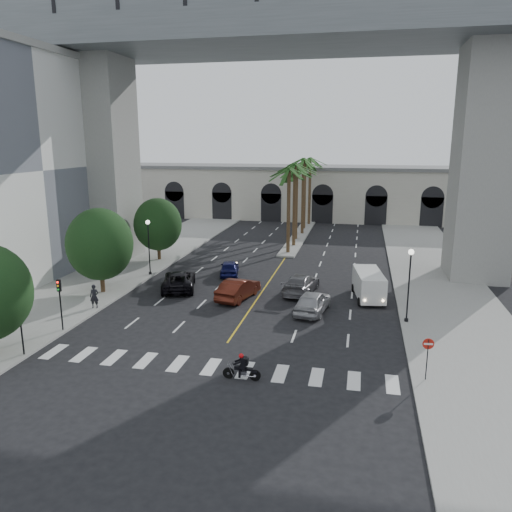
{
  "coord_description": "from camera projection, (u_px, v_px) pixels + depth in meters",
  "views": [
    {
      "loc": [
        7.99,
        -26.56,
        12.6
      ],
      "look_at": [
        1.02,
        6.0,
        4.82
      ],
      "focal_mm": 35.0,
      "sensor_mm": 36.0,
      "label": 1
    }
  ],
  "objects": [
    {
      "name": "car_b",
      "position": [
        238.0,
        289.0,
        40.31
      ],
      "size": [
        2.82,
        5.35,
        1.68
      ],
      "primitive_type": "imported",
      "rotation": [
        0.0,
        0.0,
        2.93
      ],
      "color": "#48170E",
      "rests_on": "ground"
    },
    {
      "name": "sidewalk_left",
      "position": [
        110.0,
        276.0,
        47.11
      ],
      "size": [
        8.0,
        100.0,
        0.15
      ],
      "primitive_type": "cube",
      "color": "gray",
      "rests_on": "ground"
    },
    {
      "name": "car_a",
      "position": [
        313.0,
        302.0,
        37.11
      ],
      "size": [
        2.71,
        5.17,
        1.68
      ],
      "primitive_type": "imported",
      "rotation": [
        0.0,
        0.0,
        2.99
      ],
      "color": "#98989C",
      "rests_on": "ground"
    },
    {
      "name": "median",
      "position": [
        299.0,
        237.0,
        65.95
      ],
      "size": [
        2.0,
        24.0,
        0.2
      ],
      "primitive_type": "cube",
      "color": "gray",
      "rests_on": "ground"
    },
    {
      "name": "lamp_post_right",
      "position": [
        409.0,
        279.0,
        34.35
      ],
      "size": [
        0.4,
        0.4,
        5.35
      ],
      "color": "black",
      "rests_on": "ground"
    },
    {
      "name": "do_not_enter_sign",
      "position": [
        428.0,
        351.0,
        26.18
      ],
      "size": [
        0.61,
        0.1,
        2.48
      ],
      "rotation": [
        0.0,
        0.0,
        0.12
      ],
      "color": "black",
      "rests_on": "ground"
    },
    {
      "name": "street_tree_far",
      "position": [
        158.0,
        224.0,
        52.5
      ],
      "size": [
        5.04,
        5.04,
        6.68
      ],
      "color": "#382616",
      "rests_on": "ground"
    },
    {
      "name": "sidewalk_right",
      "position": [
        445.0,
        296.0,
        40.99
      ],
      "size": [
        8.0,
        100.0,
        0.15
      ],
      "primitive_type": "cube",
      "color": "gray",
      "rests_on": "ground"
    },
    {
      "name": "traffic_signal_near",
      "position": [
        20.0,
        317.0,
        29.14
      ],
      "size": [
        0.25,
        0.18,
        3.65
      ],
      "color": "black",
      "rests_on": "ground"
    },
    {
      "name": "street_tree_mid",
      "position": [
        100.0,
        244.0,
        41.0
      ],
      "size": [
        5.44,
        5.44,
        7.21
      ],
      "color": "#382616",
      "rests_on": "ground"
    },
    {
      "name": "bridge",
      "position": [
        318.0,
        74.0,
        45.82
      ],
      "size": [
        75.0,
        13.0,
        26.0
      ],
      "color": "gray",
      "rests_on": "ground"
    },
    {
      "name": "car_d",
      "position": [
        301.0,
        284.0,
        41.87
      ],
      "size": [
        2.93,
        5.77,
        1.6
      ],
      "primitive_type": "imported",
      "rotation": [
        0.0,
        0.0,
        3.01
      ],
      "color": "slate",
      "rests_on": "ground"
    },
    {
      "name": "car_c",
      "position": [
        179.0,
        280.0,
        42.96
      ],
      "size": [
        4.19,
        6.26,
        1.6
      ],
      "primitive_type": "imported",
      "rotation": [
        0.0,
        0.0,
        3.43
      ],
      "color": "black",
      "rests_on": "ground"
    },
    {
      "name": "palm_a",
      "position": [
        289.0,
        173.0,
        54.38
      ],
      "size": [
        3.2,
        3.2,
        10.3
      ],
      "color": "#47331E",
      "rests_on": "ground"
    },
    {
      "name": "cargo_van",
      "position": [
        369.0,
        284.0,
        40.16
      ],
      "size": [
        2.76,
        5.5,
        2.24
      ],
      "rotation": [
        0.0,
        0.0,
        0.15
      ],
      "color": "silver",
      "rests_on": "ground"
    },
    {
      "name": "palm_d",
      "position": [
        304.0,
        163.0,
        65.65
      ],
      "size": [
        3.2,
        3.2,
        10.9
      ],
      "color": "#47331E",
      "rests_on": "ground"
    },
    {
      "name": "palm_b",
      "position": [
        295.0,
        168.0,
        58.1
      ],
      "size": [
        3.2,
        3.2,
        10.6
      ],
      "color": "#47331E",
      "rests_on": "ground"
    },
    {
      "name": "pedestrian_a",
      "position": [
        94.0,
        296.0,
        37.65
      ],
      "size": [
        0.75,
        0.58,
        1.81
      ],
      "primitive_type": "imported",
      "rotation": [
        0.0,
        0.0,
        0.25
      ],
      "color": "black",
      "rests_on": "sidewalk_left"
    },
    {
      "name": "car_e",
      "position": [
        229.0,
        268.0,
        47.45
      ],
      "size": [
        2.51,
        4.43,
        1.42
      ],
      "primitive_type": "imported",
      "rotation": [
        0.0,
        0.0,
        3.35
      ],
      "color": "#0F1248",
      "rests_on": "ground"
    },
    {
      "name": "palm_f",
      "position": [
        310.0,
        162.0,
        73.3
      ],
      "size": [
        3.2,
        3.2,
        10.7
      ],
      "color": "#47331E",
      "rests_on": "ground"
    },
    {
      "name": "lamp_post_left_far",
      "position": [
        149.0,
        243.0,
        46.61
      ],
      "size": [
        0.4,
        0.4,
        5.35
      ],
      "color": "black",
      "rests_on": "ground"
    },
    {
      "name": "palm_c",
      "position": [
        297.0,
        170.0,
        62.08
      ],
      "size": [
        3.2,
        3.2,
        10.1
      ],
      "color": "#47331E",
      "rests_on": "ground"
    },
    {
      "name": "ground",
      "position": [
        218.0,
        356.0,
        29.79
      ],
      "size": [
        140.0,
        140.0,
        0.0
      ],
      "primitive_type": "plane",
      "color": "black",
      "rests_on": "ground"
    },
    {
      "name": "pier_building",
      "position": [
        313.0,
        192.0,
        81.19
      ],
      "size": [
        71.0,
        10.5,
        8.5
      ],
      "color": "beige",
      "rests_on": "ground"
    },
    {
      "name": "palm_e",
      "position": [
        305.0,
        165.0,
        69.61
      ],
      "size": [
        3.2,
        3.2,
        10.4
      ],
      "color": "#47331E",
      "rests_on": "ground"
    },
    {
      "name": "motorcycle_rider",
      "position": [
        243.0,
        368.0,
        26.71
      ],
      "size": [
        2.09,
        0.56,
        1.5
      ],
      "rotation": [
        0.0,
        0.0,
        0.01
      ],
      "color": "black",
      "rests_on": "ground"
    },
    {
      "name": "traffic_signal_far",
      "position": [
        60.0,
        296.0,
        32.95
      ],
      "size": [
        0.25,
        0.18,
        3.65
      ],
      "color": "black",
      "rests_on": "ground"
    }
  ]
}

